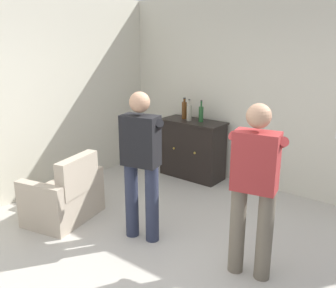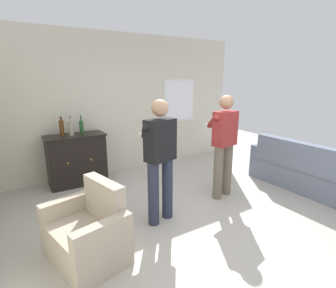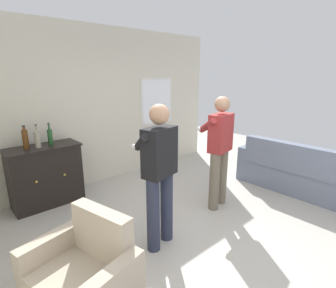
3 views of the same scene
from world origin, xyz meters
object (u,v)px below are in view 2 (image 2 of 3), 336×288
object	(u,v)px
armchair	(88,234)
person_standing_right	(224,142)
bottle_spirits_clear	(81,127)
sideboard_cabinet	(77,159)
person_standing_left	(160,156)
bottle_wine_green	(62,128)
couch	(314,175)
bottle_liquor_amber	(71,128)

from	to	relation	value
armchair	person_standing_right	size ratio (longest dim) A/B	0.60
bottle_spirits_clear	person_standing_right	distance (m)	2.55
sideboard_cabinet	person_standing_left	distance (m)	2.09
armchair	sideboard_cabinet	distance (m)	2.24
sideboard_cabinet	person_standing_left	xyz separation A→B (m)	(0.65, -1.93, 0.47)
person_standing_right	bottle_wine_green	bearing A→B (deg)	138.96
bottle_wine_green	person_standing_left	world-z (taller)	person_standing_left
couch	bottle_liquor_amber	distance (m)	4.26
bottle_liquor_amber	person_standing_left	world-z (taller)	person_standing_left
bottle_liquor_amber	person_standing_right	world-z (taller)	person_standing_right
couch	bottle_liquor_amber	world-z (taller)	bottle_liquor_amber
bottle_wine_green	person_standing_right	world-z (taller)	person_standing_right
couch	bottle_wine_green	size ratio (longest dim) A/B	6.97
bottle_spirits_clear	couch	bearing A→B (deg)	-39.68
bottle_spirits_clear	person_standing_left	size ratio (longest dim) A/B	0.20
couch	sideboard_cabinet	world-z (taller)	sideboard_cabinet
sideboard_cabinet	bottle_wine_green	size ratio (longest dim) A/B	3.07
armchair	person_standing_left	distance (m)	1.27
person_standing_left	person_standing_right	xyz separation A→B (m)	(1.27, 0.13, 0.00)
couch	bottle_liquor_amber	bearing A→B (deg)	142.51
couch	sideboard_cabinet	distance (m)	4.18
person_standing_right	couch	bearing A→B (deg)	-29.96
couch	person_standing_left	size ratio (longest dim) A/B	1.41
bottle_liquor_amber	bottle_spirits_clear	bearing A→B (deg)	13.97
sideboard_cabinet	person_standing_right	distance (m)	2.67
bottle_spirits_clear	person_standing_left	xyz separation A→B (m)	(0.51, -1.95, -0.13)
bottle_liquor_amber	sideboard_cabinet	bearing A→B (deg)	27.75
sideboard_cabinet	bottle_spirits_clear	bearing A→B (deg)	7.41
armchair	person_standing_left	bearing A→B (deg)	14.00
couch	person_standing_right	bearing A→B (deg)	150.04
armchair	person_standing_right	xyz separation A→B (m)	(2.33, 0.39, 0.65)
couch	bottle_spirits_clear	distance (m)	4.14
armchair	person_standing_left	size ratio (longest dim) A/B	0.60
bottle_liquor_amber	person_standing_right	size ratio (longest dim) A/B	0.20
bottle_wine_green	bottle_liquor_amber	xyz separation A→B (m)	(0.14, -0.07, -0.02)
bottle_spirits_clear	bottle_liquor_amber	bearing A→B (deg)	-166.03
sideboard_cabinet	person_standing_left	bearing A→B (deg)	-71.46
armchair	person_standing_left	xyz separation A→B (m)	(1.06, 0.27, 0.65)
couch	person_standing_right	distance (m)	1.68
bottle_wine_green	bottle_liquor_amber	world-z (taller)	bottle_liquor_amber
bottle_liquor_amber	bottle_spirits_clear	xyz separation A→B (m)	(0.19, 0.05, -0.00)
sideboard_cabinet	bottle_liquor_amber	size ratio (longest dim) A/B	3.05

